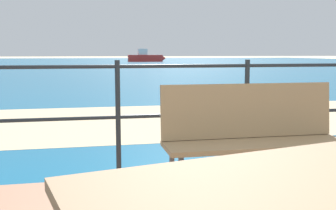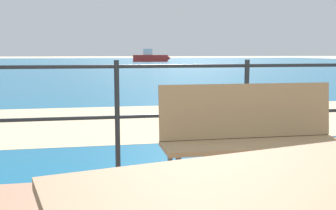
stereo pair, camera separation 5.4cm
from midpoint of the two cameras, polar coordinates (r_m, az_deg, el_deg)
name	(u,v)px [view 1 (the left image)]	position (r m, az deg, el deg)	size (l,w,h in m)	color
sea_water	(94,64)	(41.07, -10.53, 5.67)	(90.00, 90.00, 0.01)	#145B84
beach_strip	(135,121)	(7.21, -4.85, -2.22)	(54.00, 3.77, 0.01)	tan
park_bench	(253,131)	(3.18, 11.44, -3.58)	(1.41, 0.42, 0.91)	#8C704C
railing_fence	(184,106)	(3.59, 1.90, -0.19)	(5.94, 0.04, 1.09)	#1E2328
boat_near	(146,57)	(52.88, -3.20, 6.77)	(4.97, 1.32, 1.66)	red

